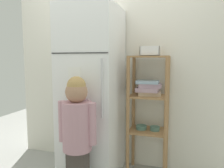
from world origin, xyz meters
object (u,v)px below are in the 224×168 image
object	(u,v)px
pantry_shelf_unit	(149,101)
refrigerator	(92,93)
child_standing	(77,126)
fruit_bin	(151,52)

from	to	relation	value
pantry_shelf_unit	refrigerator	bearing A→B (deg)	-165.71
child_standing	pantry_shelf_unit	size ratio (longest dim) A/B	0.86
refrigerator	pantry_shelf_unit	bearing A→B (deg)	14.29
refrigerator	pantry_shelf_unit	distance (m)	0.62
refrigerator	child_standing	size ratio (longest dim) A/B	1.62
fruit_bin	refrigerator	bearing A→B (deg)	-166.52
refrigerator	pantry_shelf_unit	world-z (taller)	refrigerator
refrigerator	child_standing	xyz separation A→B (m)	(0.04, -0.46, -0.23)
refrigerator	child_standing	distance (m)	0.52
refrigerator	fruit_bin	size ratio (longest dim) A/B	9.12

